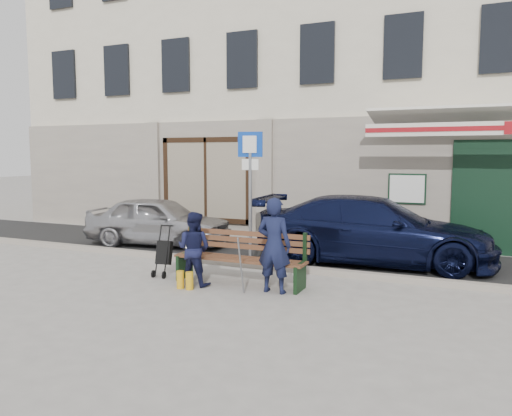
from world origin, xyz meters
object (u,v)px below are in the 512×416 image
Objects in this scene: man at (274,245)px; woman at (194,249)px; parking_sign at (250,176)px; bench at (237,258)px; stroller at (164,254)px; car_silver at (159,221)px; car_navy at (373,230)px.

woman is (-1.45, -0.12, -0.15)m from man.
bench is at bearing -85.68° from parking_sign.
stroller is at bearing -21.50° from woman.
parking_sign is (3.01, -1.10, 1.21)m from car_silver.
parking_sign reaches higher than man.
car_navy is at bearing -96.93° from car_silver.
man is 1.23× the size of woman.
woman is (-2.53, -3.01, -0.06)m from car_navy.
parking_sign is at bearing 105.74° from bench.
car_silver is 3.43m from parking_sign.
stroller is (-0.85, 0.33, -0.22)m from woman.
parking_sign is at bearing -54.38° from man.
car_navy reaches higher than car_silver.
car_navy reaches higher than stroller.
car_navy is 4.32m from stroller.
stroller is at bearing -178.22° from bench.
car_silver is at bearing 118.29° from stroller.
car_silver is 2.82× the size of woman.
bench is at bearing -6.27° from stroller.
woman is at bearing -29.38° from stroller.
stroller is (-3.38, -2.67, -0.28)m from car_navy.
car_silver is 5.08m from man.
parking_sign is 2.05m from bench.
parking_sign is at bearing -117.74° from car_silver.
man is at bearing -18.01° from bench.
woman is at bearing 135.36° from car_navy.
woman is (-0.24, -1.84, -1.19)m from parking_sign.
woman is (-0.65, -0.38, 0.19)m from bench.
car_navy is 2.80m from parking_sign.
car_navy is 3.08m from man.
stroller is (-2.30, 0.21, -0.37)m from man.
man reaches higher than car_silver.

